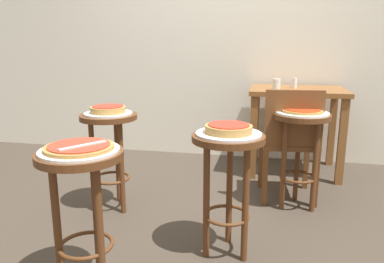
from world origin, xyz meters
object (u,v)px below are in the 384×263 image
Objects in this scene: dining_table at (297,105)px; stool_leftside at (110,139)px; stool_foreground at (82,189)px; serving_plate_foreground at (79,150)px; wooden_chair at (290,140)px; pizza_server_knife at (83,145)px; pizza_rear at (302,111)px; condiment_shaker at (295,83)px; serving_plate_middle at (228,134)px; serving_plate_leftside at (108,113)px; serving_plate_rear at (302,113)px; stool_middle at (228,167)px; pizza_middle at (229,129)px; pizza_leftside at (108,109)px; stool_rear at (300,139)px; cup_near_edge at (277,84)px; pizza_foreground at (79,147)px.

stool_leftside is at bearing -140.26° from dining_table.
serving_plate_foreground reaches higher than stool_foreground.
pizza_server_knife is at bearing -126.09° from wooden_chair.
condiment_shaker reaches higher than pizza_rear.
serving_plate_leftside is (-0.87, 0.42, 0.00)m from serving_plate_middle.
stool_leftside is 1.90× the size of serving_plate_rear.
serving_plate_foreground is 0.05m from pizza_server_knife.
serving_plate_rear is (1.04, 1.17, 0.18)m from stool_foreground.
stool_middle is 2.76× the size of pizza_middle.
serving_plate_middle is 1.40× the size of pizza_middle.
pizza_server_knife is (0.28, -0.89, 0.00)m from pizza_leftside.
stool_middle is 1.58m from dining_table.
pizza_leftside is 0.29× the size of dining_table.
serving_plate_rear is 0.44× the size of dining_table.
serving_plate_middle reaches higher than stool_rear.
stool_middle is 0.91m from wooden_chair.
cup_near_edge is at bearing 101.76° from wooden_chair.
serving_plate_rear is at bearing -89.40° from condiment_shaker.
pizza_foreground reaches higher than stool_leftside.
stool_middle is at bearing 36.21° from pizza_foreground.
condiment_shaker reaches higher than serving_plate_foreground.
dining_table is at bearing 73.62° from serving_plate_middle.
pizza_leftside is at bearing -161.59° from wooden_chair.
cup_near_edge reaches higher than serving_plate_leftside.
pizza_middle is 1.13× the size of pizza_server_knife.
stool_rear is at bearing -62.14° from wooden_chair.
stool_leftside is 0.18m from serving_plate_leftside.
pizza_foreground is at bearing -73.75° from stool_leftside.
pizza_middle is (0.62, 0.45, 0.21)m from stool_foreground.
serving_plate_leftside is at bearing 106.25° from serving_plate_foreground.
cup_near_edge is (0.87, 1.80, 0.31)m from stool_foreground.
pizza_leftside is at bearing -167.29° from stool_rear.
serving_plate_foreground is 1.57m from pizza_rear.
stool_foreground is 0.93m from pizza_leftside.
pizza_foreground is 3.49× the size of condiment_shaker.
pizza_server_knife is (-0.59, -0.47, 0.03)m from serving_plate_middle.
condiment_shaker is at bearing 127.26° from dining_table.
stool_rear is (1.04, 1.17, 0.00)m from stool_foreground.
serving_plate_middle reaches higher than stool_foreground.
pizza_foreground is at bearing -117.34° from condiment_shaker.
cup_near_edge reaches higher than dining_table.
pizza_foreground is at bearing -143.79° from pizza_middle.
serving_plate_foreground is 1.09× the size of serving_plate_leftside.
pizza_rear is (1.04, 1.17, -0.00)m from pizza_foreground.
cup_near_edge reaches higher than serving_plate_foreground.
dining_table is at bearing 61.66° from stool_foreground.
stool_rear is 0.18m from serving_plate_rear.
stool_leftside is at bearing 53.12° from pizza_server_knife.
dining_table is 2.24m from pizza_server_knife.
stool_rear is 0.14m from wooden_chair.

